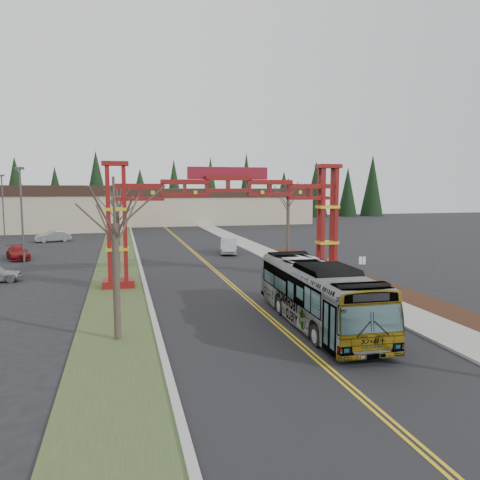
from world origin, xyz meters
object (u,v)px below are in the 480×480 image
object	(u,v)px
silver_sedan	(229,246)
street_sign	(362,265)
bare_tree_median_near	(115,224)
barrel_south	(345,272)
transit_bus	(317,294)
bare_tree_right_far	(288,200)
retail_building_east	(208,205)
parked_car_mid_a	(18,253)
barrel_mid	(335,267)
bare_tree_median_mid	(117,213)
light_pole_near	(21,208)
bare_tree_median_far	(118,204)
gateway_arch	(228,203)
light_pole_far	(3,201)
parked_car_far_a	(53,236)
barrel_north	(330,265)

from	to	relation	value
silver_sedan	street_sign	size ratio (longest dim) A/B	2.32
bare_tree_median_near	barrel_south	bearing A→B (deg)	32.79
barrel_south	transit_bus	bearing A→B (deg)	-123.02
silver_sedan	bare_tree_right_far	world-z (taller)	bare_tree_right_far
retail_building_east	parked_car_mid_a	distance (m)	53.38
barrel_mid	bare_tree_median_mid	bearing A→B (deg)	167.48
silver_sedan	light_pole_near	distance (m)	20.79
bare_tree_median_mid	bare_tree_median_far	world-z (taller)	bare_tree_median_far
gateway_arch	bare_tree_median_mid	size ratio (longest dim) A/B	2.55
gateway_arch	light_pole_far	distance (m)	46.33
silver_sedan	bare_tree_median_far	size ratio (longest dim) A/B	0.66
bare_tree_median_far	light_pole_near	bearing A→B (deg)	-153.54
transit_bus	bare_tree_right_far	distance (m)	27.78
transit_bus	parked_car_far_a	distance (m)	47.44
parked_car_far_a	bare_tree_median_mid	bearing A→B (deg)	-0.62
light_pole_far	street_sign	xyz separation A→B (m)	(33.33, -42.87, -3.70)
parked_car_far_a	barrel_mid	bearing A→B (deg)	22.33
parked_car_far_a	gateway_arch	bearing A→B (deg)	8.82
gateway_arch	transit_bus	bearing A→B (deg)	-80.73
parked_car_mid_a	barrel_mid	world-z (taller)	parked_car_mid_a
silver_sedan	parked_car_far_a	distance (m)	26.00
retail_building_east	barrel_south	size ratio (longest dim) A/B	35.13
silver_sedan	bare_tree_median_mid	size ratio (longest dim) A/B	0.68
light_pole_near	barrel_south	xyz separation A→B (m)	(25.95, -15.10, -4.68)
silver_sedan	bare_tree_median_near	distance (m)	29.74
light_pole_near	street_sign	world-z (taller)	light_pole_near
light_pole_near	barrel_mid	world-z (taller)	light_pole_near
barrel_mid	barrel_north	distance (m)	0.95
bare_tree_right_far	barrel_mid	world-z (taller)	bare_tree_right_far
parked_car_mid_a	barrel_south	xyz separation A→B (m)	(26.90, -17.31, -0.11)
gateway_arch	parked_car_mid_a	distance (m)	24.78
bare_tree_right_far	light_pole_far	distance (m)	42.39
bare_tree_median_near	light_pole_near	bearing A→B (deg)	108.59
transit_bus	silver_sedan	xyz separation A→B (m)	(1.55, 27.06, -0.85)
light_pole_near	parked_car_far_a	bearing A→B (deg)	88.96
barrel_south	parked_car_far_a	bearing A→B (deg)	128.15
light_pole_near	street_sign	xyz separation A→B (m)	(26.11, -17.50, -3.73)
barrel_south	barrel_mid	world-z (taller)	barrel_south
parked_car_mid_a	bare_tree_median_near	size ratio (longest dim) A/B	0.59
parked_car_mid_a	bare_tree_median_mid	bearing A→B (deg)	-66.50
bare_tree_median_far	light_pole_near	world-z (taller)	light_pole_near
light_pole_near	barrel_south	distance (m)	30.38
gateway_arch	barrel_north	world-z (taller)	gateway_arch
parked_car_far_a	light_pole_near	world-z (taller)	light_pole_near
silver_sedan	light_pole_near	world-z (taller)	light_pole_near
parked_car_mid_a	street_sign	xyz separation A→B (m)	(27.06, -19.71, 0.85)
transit_bus	silver_sedan	distance (m)	27.12
silver_sedan	barrel_north	bearing A→B (deg)	-51.31
gateway_arch	light_pole_near	world-z (taller)	light_pole_near
street_sign	barrel_south	world-z (taller)	street_sign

